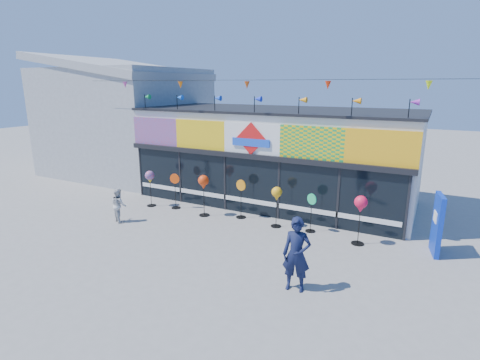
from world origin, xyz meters
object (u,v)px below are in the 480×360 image
Objects in this scene: spinner_6 at (361,206)px; adult_man at (297,254)px; child at (119,205)px; spinner_1 at (175,190)px; spinner_4 at (277,195)px; spinner_0 at (150,178)px; blue_sign at (437,224)px; spinner_3 at (241,198)px; spinner_5 at (311,212)px; spinner_2 at (204,183)px.

spinner_6 is 3.78m from adult_man.
spinner_1 is at bearing -87.98° from child.
spinner_4 is 0.92× the size of spinner_6.
spinner_0 is 5.76m from spinner_4.
blue_sign reaches higher than spinner_3.
spinner_0 is 8.76m from spinner_6.
spinner_0 is at bearing -179.63° from spinner_6.
child is (-0.96, -2.27, -0.15)m from spinner_1.
spinner_3 is at bearing 169.22° from blue_sign.
spinner_5 is at bearing -2.48° from spinner_3.
spinner_3 is (1.42, 0.48, -0.52)m from spinner_2.
spinner_6 reaches higher than child.
spinner_5 reaches higher than child.
spinner_3 is 0.93× the size of spinner_6.
spinner_6 is (3.00, -0.20, 0.11)m from spinner_4.
child is at bearing -141.17° from spinner_2.
adult_man reaches higher than spinner_5.
spinner_1 is (-9.87, -0.19, -0.16)m from blue_sign.
blue_sign reaches higher than spinner_4.
spinner_0 is 1.20× the size of child.
spinner_4 is 1.37m from spinner_5.
spinner_2 is 1.28× the size of child.
adult_man reaches higher than spinner_1.
blue_sign reaches higher than child.
spinner_2 reaches higher than child.
adult_man reaches higher than spinner_6.
spinner_3 is 2.89m from spinner_5.
spinner_0 is at bearing -176.87° from spinner_5.
adult_man reaches higher than spinner_4.
spinner_2 reaches higher than spinner_1.
spinner_4 reaches higher than child.
spinner_1 is 0.99× the size of spinner_4.
blue_sign is 5.26m from spinner_4.
spinner_1 is 1.07× the size of spinner_5.
child is (0.17, -2.02, -0.60)m from spinner_0.
spinner_2 reaches higher than spinner_6.
blue_sign is 1.35× the size of spinner_5.
adult_man is at bearing -166.55° from child.
blue_sign is 1.22× the size of spinner_0.
spinner_4 reaches higher than spinner_1.
adult_man reaches higher than spinner_0.
spinner_0 is 0.80× the size of adult_man.
spinner_5 is at bearing 169.24° from spinner_6.
adult_man is at bearing -29.73° from spinner_1.
spinner_2 is 0.86× the size of adult_man.
adult_man is (2.13, -3.86, -0.25)m from spinner_4.
blue_sign is at bearing 2.82° from spinner_2.
spinner_0 is at bearing -167.68° from spinner_1.
spinner_3 reaches higher than spinner_5.
spinner_3 is 0.79× the size of adult_man.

